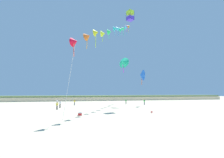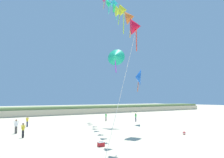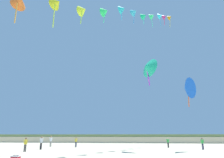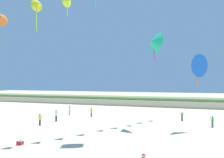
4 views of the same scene
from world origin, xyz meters
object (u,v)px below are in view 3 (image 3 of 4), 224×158
Objects in this scene: person_near_right at (41,142)px; large_kite_low_lead at (188,88)px; person_mid_center at (26,143)px; person_far_right at (168,142)px; large_kite_high_solo at (148,67)px; person_far_center at (51,141)px; person_near_left at (202,143)px; person_far_left at (76,141)px.

large_kite_low_lead is (19.93, 0.08, 6.92)m from person_near_right.
person_near_right reaches higher than person_mid_center.
person_near_right is 21.09m from large_kite_low_lead.
large_kite_high_solo reaches higher than person_far_right.
large_kite_high_solo is (14.95, 3.33, 10.08)m from person_mid_center.
large_kite_high_solo reaches higher than person_far_center.
person_mid_center is at bearing -163.23° from person_near_left.
person_far_center is (-4.52, 0.44, 0.11)m from person_far_left.
person_far_center is at bearing 174.44° from person_far_left.
large_kite_high_solo reaches higher than large_kite_low_lead.
person_far_center is at bearing 97.66° from person_mid_center.
person_far_right is at bearing 108.01° from large_kite_low_lead.
person_far_center is 0.45× the size of large_kite_low_lead.
large_kite_low_lead is at bearing 10.64° from person_mid_center.
person_mid_center is 10.20m from person_far_left.
person_near_left is 0.86× the size of person_far_center.
person_near_right is 19.00m from person_far_right.
person_far_right is (-4.06, 3.86, -0.01)m from person_near_left.
person_mid_center is (-21.94, -6.61, 0.05)m from person_near_left.
large_kite_low_lead is at bearing -16.56° from person_far_center.
person_near_right reaches higher than person_far_right.
person_far_right is 19.25m from person_far_center.
person_mid_center is 20.73m from person_far_right.
person_mid_center is at bearing -169.36° from large_kite_low_lead.
person_near_left is at bearing -43.58° from person_far_right.
large_kite_high_solo is at bearing -154.84° from person_near_left.
person_far_left is (-18.79, 3.09, 0.03)m from person_near_left.
person_far_right is at bearing 0.99° from person_far_center.
person_near_left is at bearing 25.16° from large_kite_high_solo.
person_near_left is 0.37× the size of large_kite_high_solo.
person_far_left is 16.79m from large_kite_high_solo.
person_far_center reaches higher than person_far_left.
large_kite_high_solo is (16.31, -6.81, 10.00)m from person_far_center.
large_kite_low_lead is at bearing -123.42° from person_near_left.
person_near_right is at bearing -172.37° from person_near_left.
person_far_right is 12.76m from large_kite_high_solo.
large_kite_low_lead reaches higher than person_near_right.
person_near_right is 0.42× the size of large_kite_high_solo.
large_kite_high_solo is at bearing -1.41° from person_near_right.
person_near_right is 0.44× the size of large_kite_low_lead.
person_mid_center is at bearing -82.34° from person_far_center.
person_near_right is at bearing 178.59° from large_kite_high_solo.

